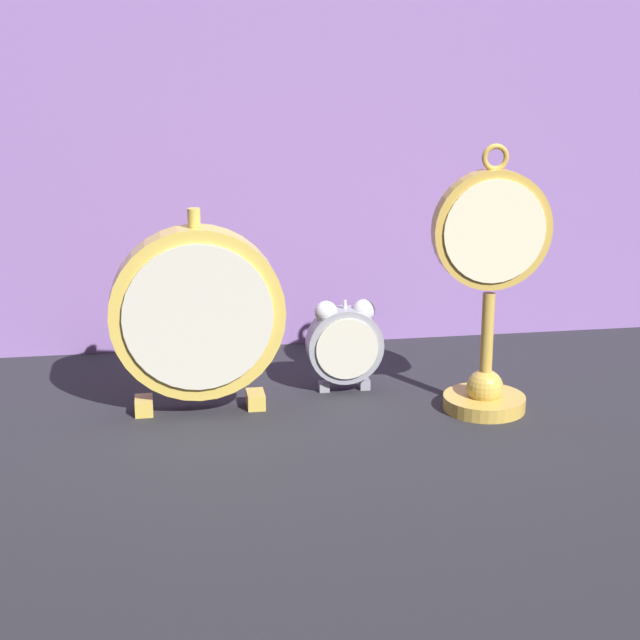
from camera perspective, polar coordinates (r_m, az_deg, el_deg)
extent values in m
plane|color=#232328|center=(1.15, 0.63, -6.08)|extent=(4.00, 4.00, 0.00)
cube|color=#8460A8|center=(1.39, -1.61, 11.00)|extent=(1.46, 0.01, 0.62)
cylinder|color=gold|center=(1.23, 8.74, -4.37)|extent=(0.09, 0.09, 0.02)
sphere|color=gold|center=(1.23, 8.78, -3.58)|extent=(0.04, 0.04, 0.04)
cylinder|color=gold|center=(1.21, 8.88, -1.34)|extent=(0.01, 0.01, 0.12)
cylinder|color=gold|center=(1.18, 9.17, 4.77)|extent=(0.13, 0.02, 0.13)
cylinder|color=beige|center=(1.17, 9.31, 4.67)|extent=(0.11, 0.00, 0.11)
torus|color=gold|center=(1.16, 9.34, 8.55)|extent=(0.03, 0.01, 0.03)
cube|color=gray|center=(1.27, 0.21, -3.57)|extent=(0.01, 0.01, 0.01)
cube|color=gray|center=(1.28, 2.39, -3.44)|extent=(0.01, 0.01, 0.01)
cylinder|color=gray|center=(1.26, 1.32, -1.33)|extent=(0.09, 0.03, 0.09)
cylinder|color=beige|center=(1.25, 1.46, -1.56)|extent=(0.07, 0.00, 0.07)
sphere|color=silver|center=(1.25, 0.32, 0.43)|extent=(0.03, 0.03, 0.03)
sphere|color=silver|center=(1.25, 2.34, 0.51)|extent=(0.03, 0.03, 0.03)
cylinder|color=silver|center=(1.25, 1.34, 0.71)|extent=(0.00, 0.00, 0.02)
cube|color=gold|center=(1.22, -9.37, -4.53)|extent=(0.02, 0.03, 0.02)
cube|color=gold|center=(1.23, -3.45, -4.25)|extent=(0.02, 0.03, 0.02)
cylinder|color=gold|center=(1.19, -6.57, 0.38)|extent=(0.19, 0.04, 0.19)
cylinder|color=beige|center=(1.17, -6.52, 0.10)|extent=(0.16, 0.00, 0.16)
cylinder|color=gold|center=(1.16, -6.74, 5.45)|extent=(0.01, 0.01, 0.02)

